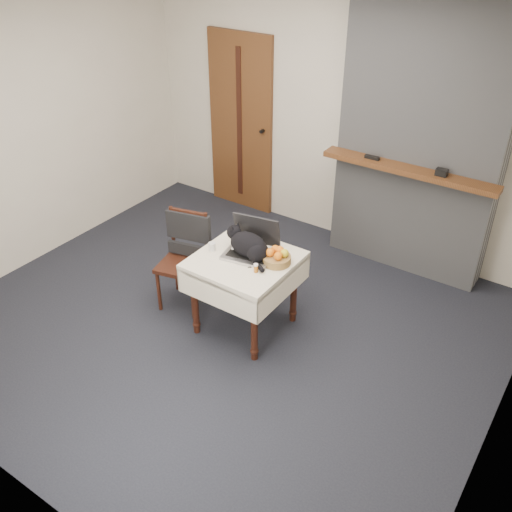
{
  "coord_description": "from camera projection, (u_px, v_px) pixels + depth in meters",
  "views": [
    {
      "loc": [
        2.42,
        -3.05,
        3.2
      ],
      "look_at": [
        0.31,
        0.05,
        0.8
      ],
      "focal_mm": 40.0,
      "sensor_mm": 36.0,
      "label": 1
    }
  ],
  "objects": [
    {
      "name": "ground",
      "position": [
        223.0,
        325.0,
        5.0
      ],
      "size": [
        4.5,
        4.5,
        0.0
      ],
      "primitive_type": "plane",
      "color": "black",
      "rests_on": "ground"
    },
    {
      "name": "room_shell",
      "position": [
        252.0,
        114.0,
        4.37
      ],
      "size": [
        4.52,
        4.01,
        2.61
      ],
      "color": "beige",
      "rests_on": "ground"
    },
    {
      "name": "door",
      "position": [
        241.0,
        124.0,
        6.4
      ],
      "size": [
        0.82,
        0.1,
        2.0
      ],
      "color": "brown",
      "rests_on": "ground"
    },
    {
      "name": "chimney",
      "position": [
        421.0,
        141.0,
        5.16
      ],
      "size": [
        1.62,
        0.48,
        2.6
      ],
      "color": "gray",
      "rests_on": "ground"
    },
    {
      "name": "side_table",
      "position": [
        245.0,
        270.0,
        4.67
      ],
      "size": [
        0.78,
        0.78,
        0.7
      ],
      "color": "black",
      "rests_on": "ground"
    },
    {
      "name": "laptop",
      "position": [
        252.0,
        245.0,
        4.65
      ],
      "size": [
        0.46,
        0.41,
        0.3
      ],
      "rotation": [
        0.0,
        0.0,
        0.19
      ],
      "color": "#B7B7BC",
      "rests_on": "side_table"
    },
    {
      "name": "cat",
      "position": [
        249.0,
        246.0,
        4.58
      ],
      "size": [
        0.48,
        0.28,
        0.24
      ],
      "rotation": [
        0.0,
        0.0,
        -0.18
      ],
      "color": "black",
      "rests_on": "side_table"
    },
    {
      "name": "cream_jar",
      "position": [
        212.0,
        247.0,
        4.7
      ],
      "size": [
        0.06,
        0.06,
        0.07
      ],
      "primitive_type": "cylinder",
      "color": "silver",
      "rests_on": "side_table"
    },
    {
      "name": "pill_bottle",
      "position": [
        256.0,
        268.0,
        4.42
      ],
      "size": [
        0.04,
        0.04,
        0.07
      ],
      "color": "#A55C14",
      "rests_on": "side_table"
    },
    {
      "name": "fruit_basket",
      "position": [
        277.0,
        257.0,
        4.53
      ],
      "size": [
        0.23,
        0.23,
        0.13
      ],
      "color": "olive",
      "rests_on": "side_table"
    },
    {
      "name": "desk_clutter",
      "position": [
        266.0,
        263.0,
        4.54
      ],
      "size": [
        0.13,
        0.07,
        0.01
      ],
      "primitive_type": "cube",
      "rotation": [
        0.0,
        0.0,
        0.46
      ],
      "color": "black",
      "rests_on": "side_table"
    },
    {
      "name": "chair",
      "position": [
        186.0,
        246.0,
        5.03
      ],
      "size": [
        0.48,
        0.47,
        0.89
      ],
      "rotation": [
        0.0,
        0.0,
        0.23
      ],
      "color": "black",
      "rests_on": "ground"
    }
  ]
}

